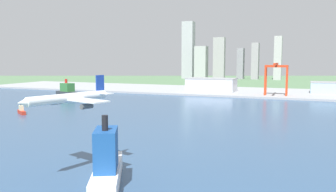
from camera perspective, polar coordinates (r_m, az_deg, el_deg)
ground_plane at (r=320.60m, az=6.15°, el=-2.49°), size 2400.00×2400.00×0.00m
water_bay at (r=264.07m, az=2.63°, el=-4.30°), size 840.00×360.00×0.15m
industrial_pier at (r=504.80m, az=11.99°, el=0.69°), size 840.00×140.00×2.50m
airplane_landing at (r=143.92m, az=-16.12°, el=-0.36°), size 36.99×40.77×12.24m
container_barge at (r=456.69m, az=-16.01°, el=0.67°), size 49.17×28.55×22.29m
tugboat_small at (r=326.81m, az=-23.08°, el=-2.29°), size 16.01×12.16×9.82m
ferry_boat at (r=134.28m, az=-10.09°, el=-11.17°), size 27.61×42.46×27.62m
port_crane_red at (r=449.97m, az=17.48°, el=3.85°), size 27.99×43.51×40.69m
warehouse_main at (r=492.47m, az=7.20°, el=1.88°), size 68.27×36.86×18.63m
warehouse_annex at (r=506.67m, az=24.73°, el=1.29°), size 39.98×27.53×15.20m
distant_skyline at (r=842.34m, az=8.47°, el=6.36°), size 233.61×72.13×139.50m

